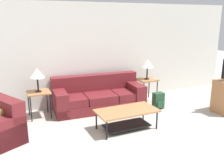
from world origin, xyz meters
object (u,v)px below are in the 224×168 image
object	(u,v)px
table_lamp_right	(147,64)
backpack	(158,101)
side_table_right	(147,81)
coffee_table	(127,115)
table_lamp_left	(37,73)
couch	(98,97)
side_table_left	(39,95)

from	to	relation	value
table_lamp_right	backpack	world-z (taller)	table_lamp_right
side_table_right	coffee_table	bearing A→B (deg)	-134.16
side_table_right	table_lamp_right	size ratio (longest dim) A/B	1.11
table_lamp_left	couch	bearing A→B (deg)	-1.06
side_table_left	table_lamp_right	distance (m)	2.91
coffee_table	table_lamp_left	size ratio (longest dim) A/B	2.28
side_table_right	table_lamp_right	bearing A→B (deg)	116.57
side_table_left	table_lamp_right	world-z (taller)	table_lamp_right
table_lamp_left	table_lamp_right	size ratio (longest dim) A/B	1.00
coffee_table	table_lamp_right	size ratio (longest dim) A/B	2.28
table_lamp_left	backpack	size ratio (longest dim) A/B	1.35
couch	side_table_right	world-z (taller)	couch
couch	table_lamp_right	xyz separation A→B (m)	(1.43, 0.03, 0.74)
side_table_left	side_table_right	bearing A→B (deg)	0.00
side_table_right	table_lamp_left	distance (m)	2.91
coffee_table	side_table_right	bearing A→B (deg)	45.84
couch	backpack	xyz separation A→B (m)	(1.37, -0.63, -0.10)
table_lamp_left	table_lamp_right	world-z (taller)	same
coffee_table	side_table_right	world-z (taller)	side_table_right
table_lamp_right	side_table_left	bearing A→B (deg)	-180.00
couch	side_table_right	xyz separation A→B (m)	(1.43, 0.03, 0.24)
table_lamp_left	backpack	bearing A→B (deg)	-13.23
side_table_left	table_lamp_left	world-z (taller)	table_lamp_left
table_lamp_left	backpack	distance (m)	3.01
side_table_left	backpack	bearing A→B (deg)	-13.23
couch	side_table_right	distance (m)	1.45
side_table_left	side_table_right	distance (m)	2.87
couch	side_table_left	distance (m)	1.46
backpack	side_table_left	bearing A→B (deg)	166.77
couch	coffee_table	bearing A→B (deg)	-87.32
table_lamp_left	backpack	world-z (taller)	table_lamp_left
table_lamp_right	backpack	xyz separation A→B (m)	(-0.06, -0.66, -0.84)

